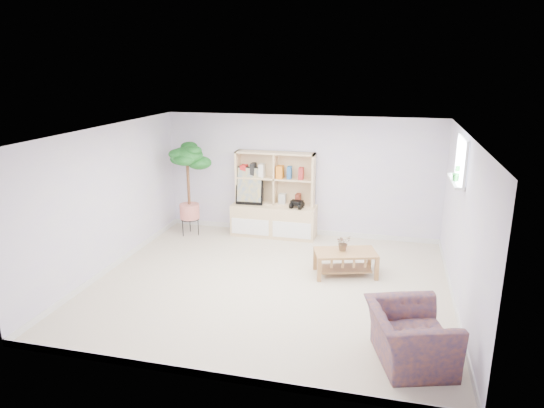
% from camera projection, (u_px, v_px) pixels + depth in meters
% --- Properties ---
extents(floor, '(5.50, 5.00, 0.01)m').
position_uv_depth(floor, '(270.00, 284.00, 7.64)').
color(floor, '#C6B294').
rests_on(floor, ground).
extents(ceiling, '(5.50, 5.00, 0.01)m').
position_uv_depth(ceiling, '(270.00, 132.00, 6.98)').
color(ceiling, white).
rests_on(ceiling, walls).
extents(walls, '(5.51, 5.01, 2.40)m').
position_uv_depth(walls, '(270.00, 211.00, 7.31)').
color(walls, silver).
rests_on(walls, floor).
extents(baseboard, '(5.50, 5.00, 0.10)m').
position_uv_depth(baseboard, '(270.00, 281.00, 7.63)').
color(baseboard, silver).
rests_on(baseboard, floor).
extents(window, '(0.10, 0.98, 0.68)m').
position_uv_depth(window, '(462.00, 160.00, 7.02)').
color(window, silver).
rests_on(window, walls).
extents(window_sill, '(0.14, 1.00, 0.04)m').
position_uv_depth(window_sill, '(455.00, 181.00, 7.13)').
color(window_sill, silver).
rests_on(window_sill, walls).
extents(storage_unit, '(1.69, 0.57, 1.69)m').
position_uv_depth(storage_unit, '(274.00, 195.00, 9.61)').
color(storage_unit, '#DDB685').
rests_on(storage_unit, floor).
extents(poster, '(0.55, 0.15, 0.76)m').
position_uv_depth(poster, '(250.00, 186.00, 9.65)').
color(poster, gold).
rests_on(poster, storage_unit).
extents(toy_truck, '(0.37, 0.28, 0.18)m').
position_uv_depth(toy_truck, '(297.00, 204.00, 9.45)').
color(toy_truck, black).
rests_on(toy_truck, storage_unit).
extents(coffee_table, '(1.10, 0.80, 0.40)m').
position_uv_depth(coffee_table, '(345.00, 263.00, 7.93)').
color(coffee_table, '#98653E').
rests_on(coffee_table, floor).
extents(table_plant, '(0.31, 0.31, 0.26)m').
position_uv_depth(table_plant, '(343.00, 243.00, 7.91)').
color(table_plant, '#156B1E').
rests_on(table_plant, coffee_table).
extents(floor_tree, '(0.74, 0.74, 1.87)m').
position_uv_depth(floor_tree, '(189.00, 190.00, 9.64)').
color(floor_tree, '#104A17').
rests_on(floor_tree, floor).
extents(armchair, '(1.13, 1.22, 0.75)m').
position_uv_depth(armchair, '(410.00, 333.00, 5.54)').
color(armchair, navy).
rests_on(armchair, floor).
extents(sill_plant, '(0.17, 0.15, 0.24)m').
position_uv_depth(sill_plant, '(457.00, 173.00, 7.02)').
color(sill_plant, '#104A17').
rests_on(sill_plant, window_sill).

